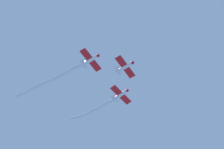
% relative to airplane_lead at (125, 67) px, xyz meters
% --- Properties ---
extents(airplane_lead, '(5.87, 7.75, 1.91)m').
position_rel_airplane_lead_xyz_m(airplane_lead, '(0.00, 0.00, 0.00)').
color(airplane_lead, white).
extents(airplane_left_wing, '(5.74, 7.67, 1.91)m').
position_rel_airplane_lead_xyz_m(airplane_left_wing, '(7.15, -5.92, 0.00)').
color(airplane_left_wing, white).
extents(smoke_trail_left_wing, '(14.38, 4.49, 1.18)m').
position_rel_airplane_lead_xyz_m(smoke_trail_left_wing, '(16.75, -4.12, -0.31)').
color(smoke_trail_left_wing, white).
extents(airplane_right_wing, '(5.87, 7.75, 1.91)m').
position_rel_airplane_lead_xyz_m(airplane_right_wing, '(5.15, 7.74, 0.30)').
color(airplane_right_wing, white).
extents(smoke_trail_right_wing, '(22.01, 6.56, 1.40)m').
position_rel_airplane_lead_xyz_m(smoke_trail_right_wing, '(18.38, 11.07, 0.41)').
color(smoke_trail_right_wing, white).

